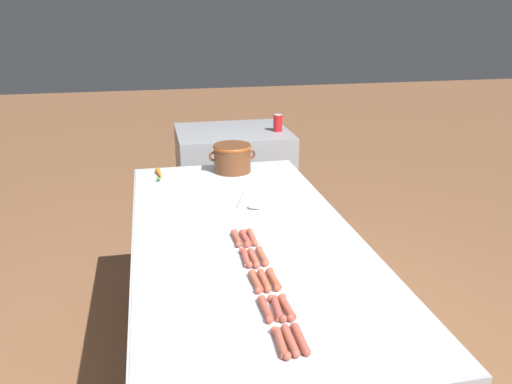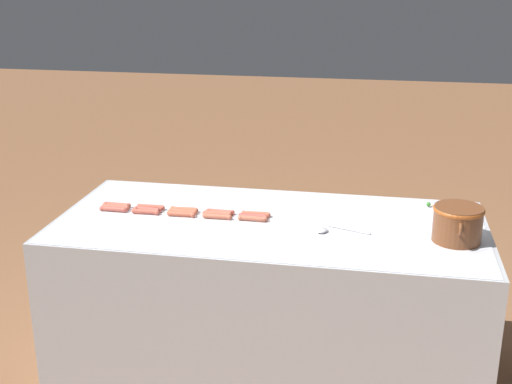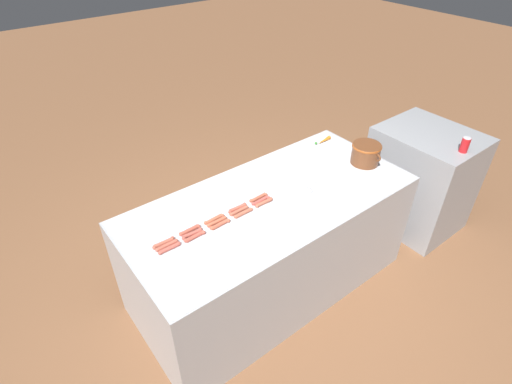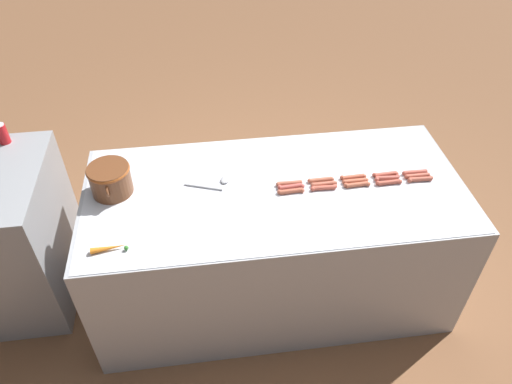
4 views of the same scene
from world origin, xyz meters
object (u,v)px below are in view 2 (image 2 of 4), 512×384
hot_dog_10 (114,209)px  hot_dog_8 (217,214)px  hot_dog_6 (148,209)px  hot_dog_7 (183,212)px  hot_dog_1 (151,207)px  hot_dog_4 (256,214)px  hot_dog_0 (117,205)px  hot_dog_9 (253,216)px  carrot (444,206)px  hot_dog_13 (217,216)px  hot_dog_5 (116,207)px  hot_dog_2 (184,210)px  hot_dog_12 (181,214)px  hot_dog_3 (220,212)px  hot_dog_11 (145,212)px  hot_dog_14 (253,219)px  serving_spoon (331,230)px  bean_pot (458,222)px

hot_dog_10 → hot_dog_8: bearing=93.4°
hot_dog_6 → hot_dog_7: bearing=90.4°
hot_dog_1 → hot_dog_4: 0.56m
hot_dog_0 → hot_dog_8: 0.55m
hot_dog_9 → carrot: (-0.33, 0.96, 0.00)m
hot_dog_13 → carrot: size_ratio=0.84×
hot_dog_5 → hot_dog_2: bearing=94.8°
hot_dog_2 → hot_dog_7: same height
hot_dog_2 → hot_dog_13: bearing=70.8°
hot_dog_0 → hot_dog_12: size_ratio=1.00×
hot_dog_12 → hot_dog_9: bearing=95.6°
hot_dog_8 → hot_dog_13: same height
hot_dog_1 → hot_dog_4: bearing=90.0°
hot_dog_5 → hot_dog_7: size_ratio=1.00×
hot_dog_4 → hot_dog_13: 0.20m
hot_dog_9 → hot_dog_3: bearing=-100.3°
hot_dog_6 → carrot: carrot is taller
hot_dog_0 → hot_dog_11: same height
hot_dog_10 → hot_dog_9: bearing=92.4°
hot_dog_3 → hot_dog_11: (0.07, -0.38, 0.00)m
hot_dog_14 → serving_spoon: hot_dog_14 is taller
hot_dog_11 → carrot: (-0.37, 1.51, 0.00)m
hot_dog_1 → hot_dog_3: (0.00, 0.37, 0.00)m
hot_dog_9 → hot_dog_10: 0.73m
hot_dog_5 → hot_dog_8: same height
hot_dog_1 → hot_dog_13: same height
hot_dog_12 → hot_dog_14: 0.37m
hot_dog_3 → hot_dog_9: 0.18m
hot_dog_8 → hot_dog_9: size_ratio=1.00×
bean_pot → serving_spoon: (-0.01, -0.58, -0.09)m
hot_dog_6 → serving_spoon: bearing=84.2°
hot_dog_3 → hot_dog_9: bearing=79.7°
hot_dog_6 → hot_dog_10: (0.03, -0.18, 0.00)m
hot_dog_7 → hot_dog_12: bearing=3.2°
hot_dog_3 → hot_dog_5: 0.55m
hot_dog_7 → hot_dog_12: same height
hot_dog_6 → hot_dog_10: 0.18m
carrot → hot_dog_6: bearing=-77.5°
hot_dog_14 → hot_dog_2: bearing=-99.5°
hot_dog_0 → hot_dog_6: 0.19m
hot_dog_11 → hot_dog_9: bearing=93.6°
hot_dog_5 → hot_dog_6: same height
hot_dog_2 → bean_pot: 1.36m
hot_dog_4 → hot_dog_12: same height
hot_dog_9 → hot_dog_11: bearing=-86.4°
hot_dog_9 → serving_spoon: (0.10, 0.40, -0.01)m
hot_dog_7 → carrot: size_ratio=0.84×
hot_dog_4 → hot_dog_8: 0.20m
hot_dog_4 → hot_dog_7: (0.04, -0.38, 0.00)m
bean_pot → hot_dog_10: bearing=-92.5°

